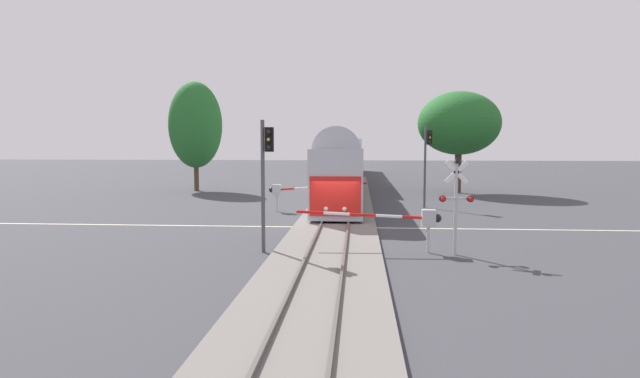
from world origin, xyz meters
The scene contains 11 objects.
ground_plane centered at (0.00, 0.00, 0.00)m, with size 220.00×220.00×0.00m, color #3D3D42.
road_centre_stripe centered at (0.00, 0.00, 0.00)m, with size 44.00×0.20×0.01m.
railway_track centered at (0.00, 0.00, 0.10)m, with size 4.40×80.00×0.32m.
commuter_train centered at (0.00, 27.67, 2.74)m, with size 3.04×59.18×5.16m.
crossing_gate_near centered at (3.46, -6.30, 1.42)m, with size 6.04×0.40×1.80m.
crossing_signal_mast centered at (5.18, -6.67, 2.42)m, with size 1.36×0.44×3.96m.
crossing_gate_far centered at (-3.35, 6.30, 1.46)m, with size 6.47×0.40×1.99m.
traffic_signal_median centered at (-2.55, -6.77, 3.68)m, with size 0.53×0.38×5.49m.
traffic_signal_far_side centered at (6.02, 9.20, 3.83)m, with size 0.53×0.38×5.72m.
pine_left_background centered at (-14.15, 20.91, 6.22)m, with size 4.99×4.99×10.29m.
oak_far_right centered at (10.23, 20.45, 6.30)m, with size 7.37×7.37×9.16m.
Camera 1 is at (1.26, -28.20, 4.55)m, focal length 29.67 mm.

